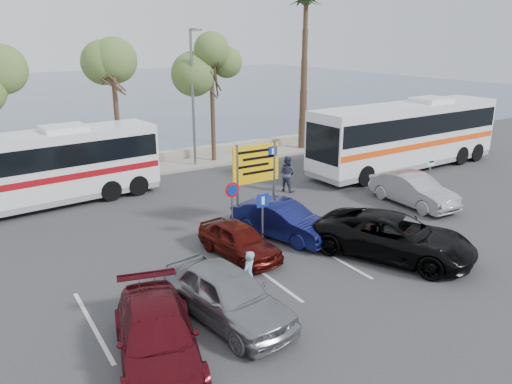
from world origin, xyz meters
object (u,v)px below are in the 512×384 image
suv_black (394,237)px  pedestrian_far (287,174)px  coach_bus_right (406,137)px  car_blue (283,220)px  car_maroon (157,337)px  car_silver_a (227,294)px  pedestrian_near (249,275)px  car_silver_b (413,190)px  direction_sign (256,170)px  street_lamp_right (193,91)px  car_red (239,240)px  coach_bus_left (29,173)px

suv_black → pedestrian_far: pedestrian_far is taller
coach_bus_right → car_blue: 13.43m
car_maroon → coach_bus_right: bearing=41.2°
coach_bus_right → car_silver_a: (-17.20, -9.21, -1.14)m
car_blue → pedestrian_near: size_ratio=2.78×
car_maroon → pedestrian_near: (3.52, 1.50, 0.09)m
car_silver_b → pedestrian_near: (-11.24, -3.50, 0.03)m
direction_sign → pedestrian_near: 6.47m
suv_black → street_lamp_right: bearing=66.1°
direction_sign → coach_bus_right: bearing=14.7°
coach_bus_right → pedestrian_far: coach_bus_right is taller
street_lamp_right → car_blue: size_ratio=1.84×
car_blue → pedestrian_far: bearing=34.8°
direction_sign → car_red: direction_sign is taller
suv_black → coach_bus_left: bearing=103.3°
street_lamp_right → direction_sign: street_lamp_right is taller
street_lamp_right → car_silver_b: 13.87m
direction_sign → pedestrian_near: bearing=-123.8°
pedestrian_near → car_maroon: bearing=-10.2°
car_blue → coach_bus_right: bearing=3.4°
coach_bus_left → coach_bus_right: size_ratio=0.91×
direction_sign → pedestrian_far: bearing=40.2°
coach_bus_left → direction_sign: bearing=-43.1°
car_maroon → car_silver_a: bearing=32.3°
car_maroon → car_red: car_maroon is taller
pedestrian_far → car_silver_a: bearing=114.1°
car_red → car_blue: bearing=8.8°
car_red → pedestrian_near: bearing=-121.5°
car_silver_a → pedestrian_near: car_silver_a is taller
car_silver_b → pedestrian_far: bearing=129.3°
pedestrian_far → pedestrian_near: bearing=115.8°
direction_sign → coach_bus_right: (12.60, 3.30, -0.50)m
coach_bus_right → car_blue: (-12.40, -5.00, -1.21)m
car_red → suv_black: size_ratio=0.66×
car_silver_a → car_red: (2.40, 3.53, -0.15)m
pedestrian_far → car_silver_b: bearing=-165.6°
street_lamp_right → pedestrian_far: size_ratio=4.28×
street_lamp_right → pedestrian_near: size_ratio=5.11×
coach_bus_right → suv_black: bearing=-139.1°
car_blue → car_red: car_blue is taller
direction_sign → car_silver_a: 7.67m
car_maroon → pedestrian_far: bearing=56.7°
coach_bus_right → pedestrian_far: (-8.69, -0.00, -1.00)m
pedestrian_near → street_lamp_right: bearing=-142.8°
direction_sign → pedestrian_far: direction_sign is taller
car_maroon → car_blue: bearing=49.0°
street_lamp_right → pedestrian_far: street_lamp_right is taller
car_blue → car_maroon: (-7.20, -5.00, -0.02)m
coach_bus_right → car_silver_b: coach_bus_right is taller
coach_bus_left → car_red: bearing=-60.0°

